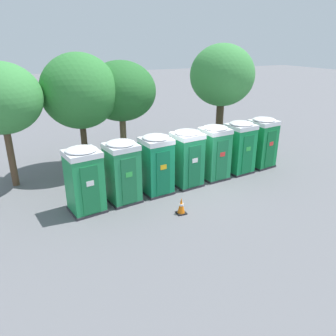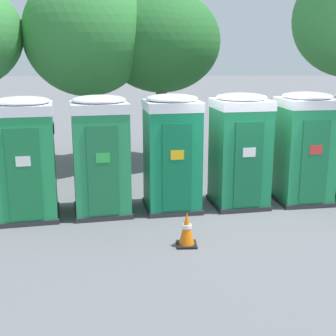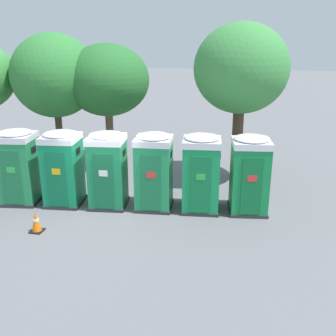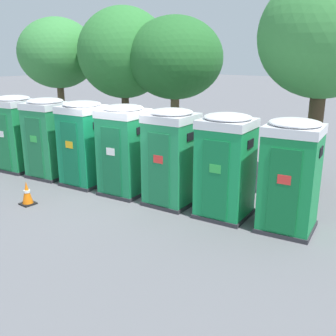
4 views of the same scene
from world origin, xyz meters
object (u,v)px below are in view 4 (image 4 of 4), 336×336
Objects in this scene: portapotty_2 at (84,143)px; portapotty_4 at (171,157)px; portapotty_5 at (226,166)px; street_tree_0 at (124,53)px; portapotty_6 at (290,175)px; portapotty_0 at (16,133)px; street_tree_1 at (324,37)px; traffic_cone at (27,193)px; street_tree_2 at (58,54)px; portapotty_3 at (124,150)px; portapotty_1 at (48,138)px; street_tree_3 at (175,59)px.

portapotty_2 is 3.07m from portapotty_4.
street_tree_0 is at bearing 153.26° from portapotty_5.
portapotty_5 is at bearing -171.83° from portapotty_6.
street_tree_0 is at bearing 79.37° from portapotty_0.
street_tree_1 reaches higher than portapotty_6.
portapotty_6 is 3.97× the size of traffic_cone.
portapotty_4 is at bearing 7.15° from portapotty_2.
street_tree_2 is (-3.30, -0.70, -0.01)m from street_tree_0.
portapotty_3 is 1.00× the size of portapotty_4.
portapotty_2 is 7.35m from street_tree_1.
portapotty_1 is at bearing -172.88° from portapotty_5.
portapotty_0 is 6.15m from portapotty_4.
portapotty_2 is at bearing -30.80° from street_tree_2.
street_tree_1 is (3.96, 3.68, 3.00)m from portapotty_3.
portapotty_4 is 5.70m from street_tree_3.
portapotty_1 is 3.97× the size of traffic_cone.
portapotty_0 is 1.00× the size of portapotty_5.
portapotty_4 is at bearing 7.52° from portapotty_3.
portapotty_6 is at bearing -12.18° from street_tree_2.
portapotty_5 is 10.77m from street_tree_2.
portapotty_1 is 3.07m from portapotty_3.
portapotty_5 is at bearing -15.11° from street_tree_2.
traffic_cone is at bearing -154.21° from portapotty_6.
street_tree_1 reaches higher than portapotty_1.
portapotty_0 reaches higher than traffic_cone.
portapotty_2 is at bearing -173.00° from portapotty_5.
street_tree_3 reaches higher than portapotty_4.
street_tree_2 is (-5.51, 3.29, 2.58)m from portapotty_2.
portapotty_2 is (1.52, 0.20, 0.00)m from portapotty_1.
street_tree_0 is (-2.22, 3.98, 2.59)m from portapotty_2.
portapotty_0 and portapotty_6 have the same top height.
portapotty_1 is 5.48m from street_tree_3.
portapotty_5 is 0.45× the size of street_tree_0.
portapotty_5 is 4.55m from street_tree_1.
street_tree_2 is at bearing 161.26° from portapotty_4.
portapotty_5 is at bearing 7.12° from portapotty_1.
portapotty_4 is 1.00× the size of portapotty_5.
portapotty_6 is at bearing 7.30° from portapotty_2.
street_tree_2 reaches higher than portapotty_5.
street_tree_3 is at bearing 91.89° from traffic_cone.
street_tree_3 reaches higher than portapotty_2.
portapotty_0 is at bearing -171.94° from portapotty_2.
street_tree_1 is at bearing 48.13° from traffic_cone.
street_tree_0 is (-8.31, 3.20, 2.59)m from portapotty_6.
portapotty_3 is at bearing -172.89° from portapotty_5.
portapotty_1 is 8.64m from street_tree_1.
street_tree_0 is at bearing 11.92° from street_tree_2.
portapotty_3 is at bearing -172.53° from portapotty_6.
portapotty_3 is 3.97× the size of traffic_cone.
street_tree_2 reaches higher than portapotty_1.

